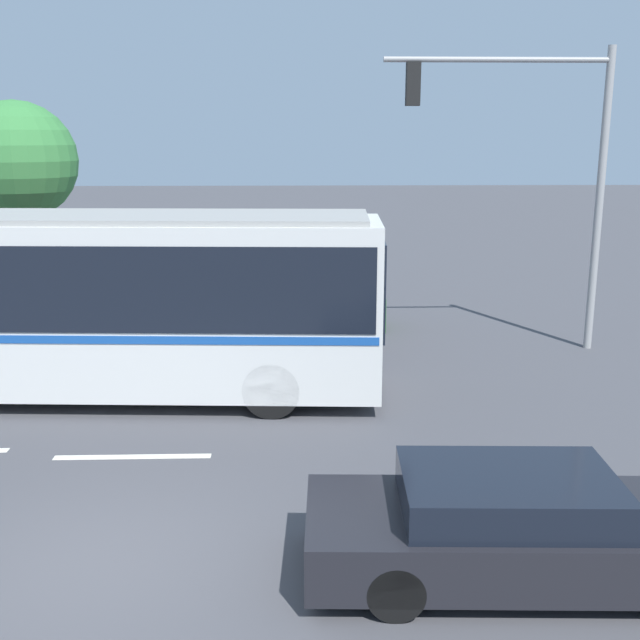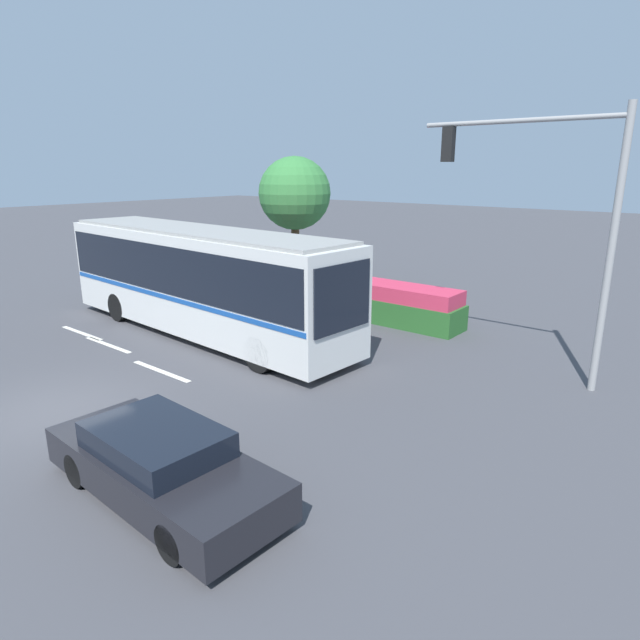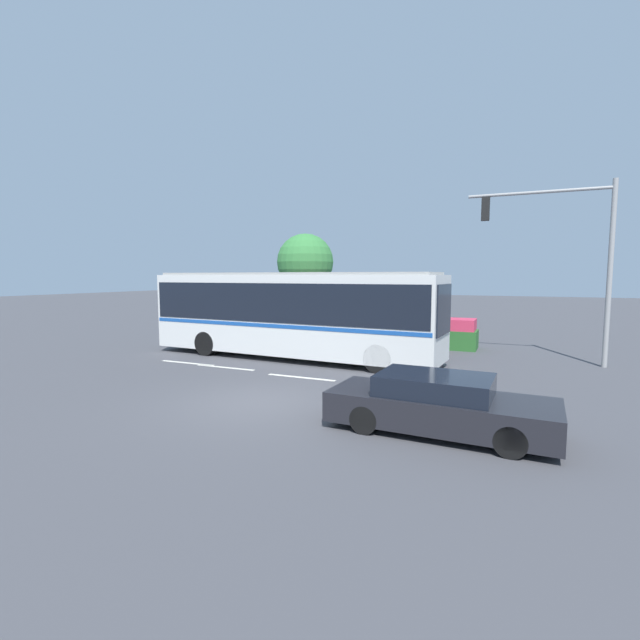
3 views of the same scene
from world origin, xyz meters
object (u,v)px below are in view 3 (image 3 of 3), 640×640
object	(u,v)px
sedan_foreground	(439,405)
street_tree_left	(305,263)
traffic_light_pole	(572,245)
city_bus	(291,310)

from	to	relation	value
sedan_foreground	street_tree_left	distance (m)	18.57
sedan_foreground	traffic_light_pole	distance (m)	10.59
traffic_light_pole	sedan_foreground	bearing A→B (deg)	71.46
sedan_foreground	traffic_light_pole	world-z (taller)	traffic_light_pole
city_bus	sedan_foreground	bearing A→B (deg)	-40.01
sedan_foreground	traffic_light_pole	bearing A→B (deg)	73.89
traffic_light_pole	city_bus	bearing A→B (deg)	16.62
city_bus	traffic_light_pole	distance (m)	10.69
city_bus	street_tree_left	distance (m)	9.55
sedan_foreground	street_tree_left	xyz separation A→B (m)	(-10.37, 15.01, 3.50)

